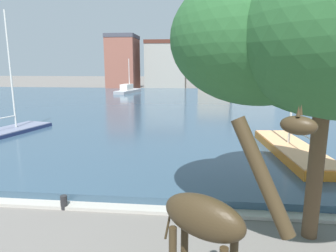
% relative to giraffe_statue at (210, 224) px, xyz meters
% --- Properties ---
extents(harbor_water, '(84.46, 54.02, 0.39)m').
position_rel_giraffe_statue_xyz_m(harbor_water, '(-3.24, 31.96, -2.09)').
color(harbor_water, '#334C60').
rests_on(harbor_water, ground).
extents(quay_edge_coping, '(84.46, 0.50, 0.12)m').
position_rel_giraffe_statue_xyz_m(quay_edge_coping, '(-3.24, 4.70, -2.22)').
color(quay_edge_coping, '#ADA89E').
rests_on(quay_edge_coping, ground).
extents(giraffe_statue, '(2.35, 1.66, 4.47)m').
position_rel_giraffe_statue_xyz_m(giraffe_statue, '(0.00, 0.00, 0.00)').
color(giraffe_statue, '#382B19').
rests_on(giraffe_statue, ground).
extents(sailboat_navy, '(3.50, 6.81, 8.70)m').
position_rel_giraffe_statue_xyz_m(sailboat_navy, '(-13.28, 15.07, -1.90)').
color(sailboat_navy, navy).
rests_on(sailboat_navy, ground).
extents(sailboat_orange, '(2.54, 8.98, 7.67)m').
position_rel_giraffe_statue_xyz_m(sailboat_orange, '(4.66, 11.80, -1.83)').
color(sailboat_orange, orange).
rests_on(sailboat_orange, ground).
extents(sailboat_grey, '(3.46, 8.97, 6.28)m').
position_rel_giraffe_statue_xyz_m(sailboat_grey, '(-12.66, 47.42, -1.65)').
color(sailboat_grey, '#939399').
rests_on(sailboat_grey, ground).
extents(sailboat_green, '(4.44, 9.03, 5.99)m').
position_rel_giraffe_statue_xyz_m(sailboat_green, '(15.66, 35.63, -1.88)').
color(sailboat_green, '#236B42').
rests_on(sailboat_green, ground).
extents(shade_tree, '(7.49, 7.76, 7.79)m').
position_rel_giraffe_statue_xyz_m(shade_tree, '(2.89, 3.72, 3.40)').
color(shade_tree, brown).
rests_on(shade_tree, ground).
extents(mooring_bollard, '(0.24, 0.24, 0.50)m').
position_rel_giraffe_statue_xyz_m(mooring_bollard, '(-4.92, 4.55, -2.03)').
color(mooring_bollard, '#232326').
rests_on(mooring_bollard, ground).
extents(townhouse_end_terrace, '(6.25, 7.72, 11.71)m').
position_rel_giraffe_statue_xyz_m(townhouse_end_terrace, '(-17.19, 61.08, 3.59)').
color(townhouse_end_terrace, '#8E5142').
rests_on(townhouse_end_terrace, ground).
extents(townhouse_wide_warehouse, '(8.87, 7.32, 10.50)m').
position_rel_giraffe_statue_xyz_m(townhouse_wide_warehouse, '(-7.73, 62.51, 2.98)').
color(townhouse_wide_warehouse, gray).
rests_on(townhouse_wide_warehouse, ground).
extents(townhouse_narrow_midrow, '(7.13, 5.19, 8.12)m').
position_rel_giraffe_statue_xyz_m(townhouse_narrow_midrow, '(2.90, 63.12, 1.79)').
color(townhouse_narrow_midrow, tan).
rests_on(townhouse_narrow_midrow, ground).
extents(townhouse_tall_gabled, '(8.98, 7.79, 10.24)m').
position_rel_giraffe_statue_xyz_m(townhouse_tall_gabled, '(10.98, 61.77, 2.85)').
color(townhouse_tall_gabled, gray).
rests_on(townhouse_tall_gabled, ground).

